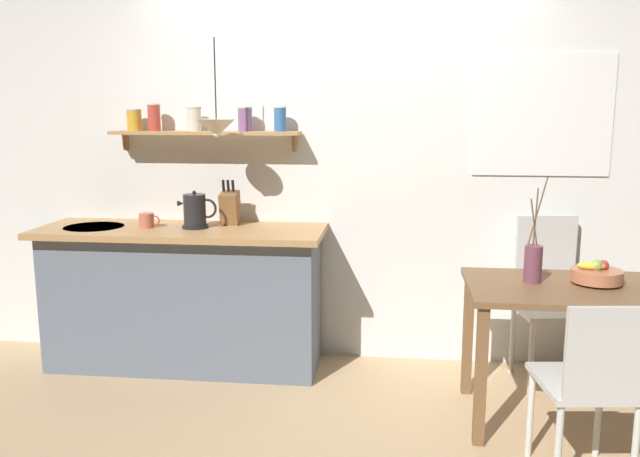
{
  "coord_description": "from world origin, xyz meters",
  "views": [
    {
      "loc": [
        0.36,
        -3.69,
        1.68
      ],
      "look_at": [
        -0.1,
        0.25,
        0.95
      ],
      "focal_mm": 36.97,
      "sensor_mm": 36.0,
      "label": 1
    }
  ],
  "objects_px": {
    "dining_chair_near": "(591,382)",
    "fruit_bowl": "(597,274)",
    "knife_block": "(230,207)",
    "electric_kettle": "(195,211)",
    "pendant_lamp": "(216,128)",
    "twig_vase": "(533,262)",
    "dining_table": "(565,308)",
    "dining_chair_far": "(549,291)",
    "coffee_mug_by_sink": "(147,220)"
  },
  "relations": [
    {
      "from": "fruit_bowl",
      "to": "twig_vase",
      "type": "relative_size",
      "value": 0.46
    },
    {
      "from": "electric_kettle",
      "to": "pendant_lamp",
      "type": "xyz_separation_m",
      "value": [
        0.19,
        -0.12,
        0.53
      ]
    },
    {
      "from": "coffee_mug_by_sink",
      "to": "pendant_lamp",
      "type": "relative_size",
      "value": 0.23
    },
    {
      "from": "pendant_lamp",
      "to": "knife_block",
      "type": "bearing_deg",
      "value": 88.75
    },
    {
      "from": "coffee_mug_by_sink",
      "to": "dining_chair_near",
      "type": "bearing_deg",
      "value": -25.16
    },
    {
      "from": "coffee_mug_by_sink",
      "to": "pendant_lamp",
      "type": "distance_m",
      "value": 0.77
    },
    {
      "from": "dining_chair_near",
      "to": "twig_vase",
      "type": "xyz_separation_m",
      "value": [
        -0.13,
        0.7,
        0.37
      ]
    },
    {
      "from": "dining_chair_near",
      "to": "dining_chair_far",
      "type": "height_order",
      "value": "dining_chair_far"
    },
    {
      "from": "dining_chair_far",
      "to": "twig_vase",
      "type": "bearing_deg",
      "value": -112.03
    },
    {
      "from": "electric_kettle",
      "to": "dining_table",
      "type": "bearing_deg",
      "value": -13.81
    },
    {
      "from": "dining_chair_near",
      "to": "knife_block",
      "type": "distance_m",
      "value": 2.4
    },
    {
      "from": "dining_chair_far",
      "to": "dining_table",
      "type": "bearing_deg",
      "value": -95.46
    },
    {
      "from": "dining_chair_far",
      "to": "electric_kettle",
      "type": "xyz_separation_m",
      "value": [
        -2.22,
        -0.08,
        0.47
      ]
    },
    {
      "from": "fruit_bowl",
      "to": "pendant_lamp",
      "type": "height_order",
      "value": "pendant_lamp"
    },
    {
      "from": "dining_chair_near",
      "to": "fruit_bowl",
      "type": "height_order",
      "value": "fruit_bowl"
    },
    {
      "from": "fruit_bowl",
      "to": "coffee_mug_by_sink",
      "type": "relative_size",
      "value": 1.95
    },
    {
      "from": "twig_vase",
      "to": "electric_kettle",
      "type": "distance_m",
      "value": 2.06
    },
    {
      "from": "dining_table",
      "to": "pendant_lamp",
      "type": "height_order",
      "value": "pendant_lamp"
    },
    {
      "from": "dining_chair_near",
      "to": "fruit_bowl",
      "type": "bearing_deg",
      "value": 73.98
    },
    {
      "from": "dining_table",
      "to": "twig_vase",
      "type": "height_order",
      "value": "twig_vase"
    },
    {
      "from": "knife_block",
      "to": "electric_kettle",
      "type": "bearing_deg",
      "value": -144.04
    },
    {
      "from": "dining_chair_far",
      "to": "fruit_bowl",
      "type": "relative_size",
      "value": 3.88
    },
    {
      "from": "pendant_lamp",
      "to": "dining_chair_near",
      "type": "bearing_deg",
      "value": -28.52
    },
    {
      "from": "dining_chair_near",
      "to": "pendant_lamp",
      "type": "relative_size",
      "value": 1.51
    },
    {
      "from": "fruit_bowl",
      "to": "coffee_mug_by_sink",
      "type": "xyz_separation_m",
      "value": [
        -2.64,
        0.44,
        0.16
      ]
    },
    {
      "from": "dining_chair_far",
      "to": "pendant_lamp",
      "type": "relative_size",
      "value": 1.75
    },
    {
      "from": "dining_table",
      "to": "twig_vase",
      "type": "distance_m",
      "value": 0.29
    },
    {
      "from": "fruit_bowl",
      "to": "knife_block",
      "type": "relative_size",
      "value": 0.88
    },
    {
      "from": "twig_vase",
      "to": "knife_block",
      "type": "height_order",
      "value": "twig_vase"
    },
    {
      "from": "twig_vase",
      "to": "pendant_lamp",
      "type": "bearing_deg",
      "value": 168.9
    },
    {
      "from": "dining_chair_far",
      "to": "knife_block",
      "type": "relative_size",
      "value": 3.41
    },
    {
      "from": "fruit_bowl",
      "to": "pendant_lamp",
      "type": "distance_m",
      "value": 2.3
    },
    {
      "from": "dining_chair_near",
      "to": "pendant_lamp",
      "type": "xyz_separation_m",
      "value": [
        -1.94,
        1.05,
        1.06
      ]
    },
    {
      "from": "dining_chair_far",
      "to": "fruit_bowl",
      "type": "height_order",
      "value": "dining_chair_far"
    },
    {
      "from": "dining_chair_near",
      "to": "knife_block",
      "type": "relative_size",
      "value": 2.94
    },
    {
      "from": "twig_vase",
      "to": "coffee_mug_by_sink",
      "type": "distance_m",
      "value": 2.35
    },
    {
      "from": "fruit_bowl",
      "to": "dining_table",
      "type": "bearing_deg",
      "value": -158.99
    },
    {
      "from": "dining_table",
      "to": "dining_chair_near",
      "type": "xyz_separation_m",
      "value": [
        -0.04,
        -0.64,
        -0.14
      ]
    },
    {
      "from": "pendant_lamp",
      "to": "dining_chair_far",
      "type": "bearing_deg",
      "value": 5.49
    },
    {
      "from": "knife_block",
      "to": "coffee_mug_by_sink",
      "type": "bearing_deg",
      "value": -161.95
    },
    {
      "from": "dining_chair_far",
      "to": "coffee_mug_by_sink",
      "type": "distance_m",
      "value": 2.57
    },
    {
      "from": "fruit_bowl",
      "to": "coffee_mug_by_sink",
      "type": "bearing_deg",
      "value": 170.49
    },
    {
      "from": "twig_vase",
      "to": "knife_block",
      "type": "distance_m",
      "value": 1.91
    },
    {
      "from": "twig_vase",
      "to": "knife_block",
      "type": "xyz_separation_m",
      "value": [
        -1.81,
        0.61,
        0.18
      ]
    },
    {
      "from": "dining_chair_far",
      "to": "coffee_mug_by_sink",
      "type": "bearing_deg",
      "value": -177.61
    },
    {
      "from": "dining_chair_near",
      "to": "pendant_lamp",
      "type": "distance_m",
      "value": 2.45
    },
    {
      "from": "dining_table",
      "to": "pendant_lamp",
      "type": "bearing_deg",
      "value": 168.12
    },
    {
      "from": "dining_chair_near",
      "to": "fruit_bowl",
      "type": "xyz_separation_m",
      "value": [
        0.2,
        0.7,
        0.31
      ]
    },
    {
      "from": "fruit_bowl",
      "to": "knife_block",
      "type": "distance_m",
      "value": 2.23
    },
    {
      "from": "dining_chair_far",
      "to": "coffee_mug_by_sink",
      "type": "xyz_separation_m",
      "value": [
        -2.53,
        -0.11,
        0.41
      ]
    }
  ]
}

